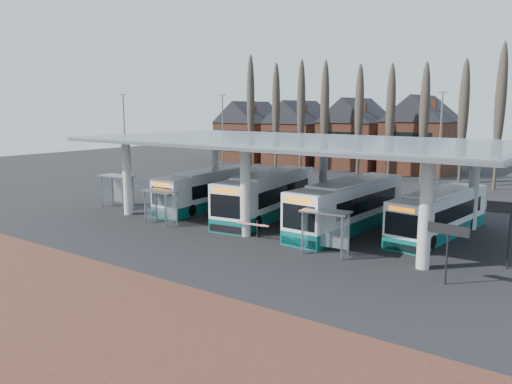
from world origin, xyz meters
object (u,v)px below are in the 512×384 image
Objects in this scene: shelter_0 at (118,184)px; shelter_2 at (327,222)px; bus_0 at (210,190)px; shelter_1 at (162,199)px; bus_1 at (268,196)px; bus_2 at (348,206)px; bus_3 at (439,214)px.

shelter_2 is (21.60, -2.24, -0.12)m from shelter_0.
shelter_1 is (1.32, -6.95, 0.32)m from bus_0.
shelter_0 is 1.11× the size of shelter_1.
shelter_1 is at bearing -135.06° from bus_1.
bus_2 reaches higher than shelter_0.
bus_2 is at bearing -3.82° from bus_0.
bus_2 is (13.38, -0.37, 0.13)m from bus_0.
bus_2 is 4.28× the size of shelter_2.
shelter_0 is (-25.73, -6.21, 0.59)m from bus_3.
shelter_2 is (13.76, 0.07, 0.08)m from shelter_1.
bus_1 is 13.61m from shelter_0.
bus_1 is at bearing 137.32° from shelter_2.
bus_2 is (7.00, -0.03, -0.01)m from bus_1.
bus_3 is at bearing 28.39° from shelter_1.
bus_3 is 19.82m from shelter_1.
bus_0 is 7.08m from shelter_1.
bus_2 is 6.15m from bus_3.
bus_1 reaches higher than shelter_0.
bus_0 is at bearing 103.70° from shelter_1.
bus_2 is at bearing 31.55° from shelter_1.
bus_0 is 3.94× the size of shelter_2.
bus_2 is at bearing -154.88° from bus_3.
bus_1 is 4.36× the size of shelter_2.
bus_3 is at bearing 20.96° from bus_2.
shelter_1 is at bearing 174.57° from shelter_2.
shelter_1 is 0.94× the size of shelter_2.
shelter_0 is (-6.52, -4.64, 0.52)m from bus_0.
bus_2 is 4.56× the size of shelter_1.
bus_0 is at bearing 31.86° from shelter_0.
bus_3 is at bearing 2.43° from bus_0.
bus_2 reaches higher than shelter_2.
bus_2 reaches higher than bus_0.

